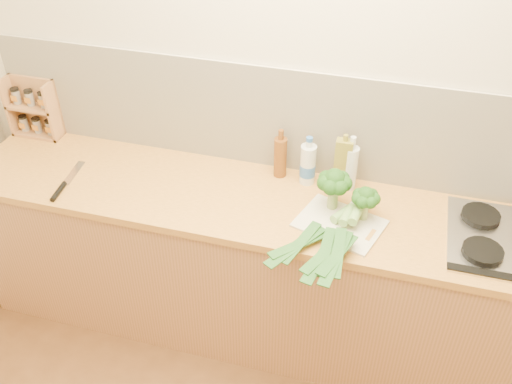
% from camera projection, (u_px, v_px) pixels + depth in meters
% --- Properties ---
extents(room_shell, '(3.50, 3.50, 3.50)m').
position_uv_depth(room_shell, '(301.00, 123.00, 2.72)').
color(room_shell, beige).
rests_on(room_shell, ground).
extents(counter, '(3.20, 0.62, 0.90)m').
position_uv_depth(counter, '(283.00, 271.00, 2.94)').
color(counter, '#AB7347').
rests_on(counter, ground).
extents(chopping_board, '(0.43, 0.37, 0.01)m').
position_uv_depth(chopping_board, '(340.00, 224.00, 2.54)').
color(chopping_board, beige).
rests_on(chopping_board, counter).
extents(broccoli_left, '(0.16, 0.16, 0.21)m').
position_uv_depth(broccoli_left, '(334.00, 182.00, 2.54)').
color(broccoli_left, '#8CA15E').
rests_on(broccoli_left, chopping_board).
extents(broccoli_right, '(0.13, 0.13, 0.17)m').
position_uv_depth(broccoli_right, '(366.00, 198.00, 2.49)').
color(broccoli_right, '#8CA15E').
rests_on(broccoli_right, chopping_board).
extents(leek_front, '(0.38, 0.61, 0.04)m').
position_uv_depth(leek_front, '(333.00, 220.00, 2.52)').
color(leek_front, white).
rests_on(leek_front, chopping_board).
extents(leek_mid, '(0.19, 0.62, 0.04)m').
position_uv_depth(leek_mid, '(341.00, 226.00, 2.46)').
color(leek_mid, white).
rests_on(leek_mid, chopping_board).
extents(leek_back, '(0.15, 0.64, 0.04)m').
position_uv_depth(leek_back, '(351.00, 224.00, 2.44)').
color(leek_back, white).
rests_on(leek_back, chopping_board).
extents(chefs_knife, '(0.07, 0.34, 0.02)m').
position_uv_depth(chefs_knife, '(62.00, 187.00, 2.75)').
color(chefs_knife, silver).
rests_on(chefs_knife, counter).
extents(spice_rack, '(0.27, 0.11, 0.33)m').
position_uv_depth(spice_rack, '(35.00, 110.00, 3.07)').
color(spice_rack, tan).
rests_on(spice_rack, counter).
extents(oil_tin, '(0.08, 0.05, 0.29)m').
position_uv_depth(oil_tin, '(343.00, 164.00, 2.69)').
color(oil_tin, olive).
rests_on(oil_tin, counter).
extents(glass_bottle, '(0.07, 0.07, 0.28)m').
position_uv_depth(glass_bottle, '(350.00, 167.00, 2.69)').
color(glass_bottle, silver).
rests_on(glass_bottle, counter).
extents(amber_bottle, '(0.06, 0.06, 0.26)m').
position_uv_depth(amber_bottle, '(280.00, 157.00, 2.78)').
color(amber_bottle, brown).
rests_on(amber_bottle, counter).
extents(water_bottle, '(0.08, 0.08, 0.24)m').
position_uv_depth(water_bottle, '(308.00, 165.00, 2.74)').
color(water_bottle, silver).
rests_on(water_bottle, counter).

